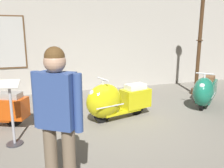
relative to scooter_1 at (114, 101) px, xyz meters
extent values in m
plane|color=slate|center=(0.13, -0.54, -0.44)|extent=(60.00, 60.00, 0.00)
cube|color=#ADA89E|center=(0.13, 2.95, 1.45)|extent=(18.00, 0.20, 3.80)
cube|color=brown|center=(-2.46, 2.84, 1.19)|extent=(1.20, 0.03, 1.55)
cube|color=#B2B2AD|center=(-2.46, 2.82, 1.19)|extent=(1.12, 0.01, 1.47)
cylinder|color=black|center=(-2.11, 0.29, -0.25)|extent=(0.38, 0.23, 0.38)
cylinder|color=silver|center=(-2.11, 0.29, -0.25)|extent=(0.19, 0.15, 0.17)
cube|color=#C6470F|center=(-2.14, 0.31, -0.04)|extent=(0.75, 0.62, 0.42)
cube|color=gray|center=(-2.14, 0.31, 0.22)|extent=(0.53, 0.43, 0.11)
cylinder|color=black|center=(-0.30, -0.08, -0.25)|extent=(0.40, 0.17, 0.39)
cylinder|color=silver|center=(-0.30, -0.08, -0.25)|extent=(0.19, 0.14, 0.18)
cylinder|color=black|center=(0.61, 0.16, -0.25)|extent=(0.40, 0.17, 0.39)
cylinder|color=silver|center=(0.61, 0.16, -0.25)|extent=(0.19, 0.14, 0.18)
cube|color=gold|center=(0.16, 0.04, -0.27)|extent=(0.99, 0.58, 0.05)
ellipsoid|color=gold|center=(-0.25, -0.06, 0.03)|extent=(0.93, 0.70, 0.75)
cube|color=gold|center=(0.57, 0.15, -0.03)|extent=(0.75, 0.55, 0.43)
cube|color=silver|center=(0.57, 0.15, 0.24)|extent=(0.53, 0.38, 0.12)
sphere|color=silver|center=(-0.52, -0.13, 0.24)|extent=(0.15, 0.15, 0.15)
cylinder|color=silver|center=(-0.28, -0.07, 0.38)|extent=(0.04, 0.04, 0.28)
cylinder|color=silver|center=(-0.28, -0.07, 0.51)|extent=(0.14, 0.43, 0.03)
cube|color=silver|center=(-0.19, -0.31, -0.02)|extent=(0.64, 0.18, 0.02)
cylinder|color=black|center=(2.30, -0.07, -0.25)|extent=(0.34, 0.31, 0.38)
cylinder|color=silver|center=(2.30, -0.07, -0.25)|extent=(0.19, 0.18, 0.17)
cylinder|color=black|center=(2.98, 0.53, -0.25)|extent=(0.34, 0.31, 0.38)
cylinder|color=silver|center=(2.98, 0.53, -0.25)|extent=(0.19, 0.18, 0.17)
cube|color=#196B51|center=(2.64, 0.23, -0.27)|extent=(0.91, 0.86, 0.05)
ellipsoid|color=#196B51|center=(2.34, -0.04, 0.02)|extent=(0.93, 0.91, 0.73)
cube|color=#196B51|center=(2.96, 0.51, -0.04)|extent=(0.74, 0.72, 0.42)
cube|color=brown|center=(2.96, 0.51, 0.23)|extent=(0.52, 0.50, 0.11)
sphere|color=silver|center=(2.14, -0.22, 0.22)|extent=(0.14, 0.14, 0.14)
cylinder|color=silver|center=(2.32, -0.06, 0.35)|extent=(0.04, 0.04, 0.27)
cylinder|color=silver|center=(2.32, -0.06, 0.49)|extent=(0.30, 0.34, 0.03)
cube|color=silver|center=(2.50, -0.22, -0.03)|extent=(0.49, 0.43, 0.02)
cylinder|color=#472D19|center=(3.14, 1.25, -0.35)|extent=(0.28, 0.28, 0.18)
cylinder|color=#472D19|center=(3.14, 1.25, 1.10)|extent=(0.11, 0.11, 2.73)
torus|color=#472D19|center=(3.14, 1.25, 1.24)|extent=(0.19, 0.19, 0.04)
cylinder|color=#72604C|center=(-1.28, -2.19, 0.08)|extent=(0.15, 0.15, 0.88)
cylinder|color=#72604C|center=(-1.47, -2.05, 0.08)|extent=(0.15, 0.15, 0.88)
cube|color=#334C8C|center=(-1.38, -2.12, 0.74)|extent=(0.46, 0.41, 0.62)
cylinder|color=#334C8C|center=(-1.17, -2.26, 0.73)|extent=(0.10, 0.10, 0.64)
cylinder|color=#334C8C|center=(-1.58, -1.98, 0.73)|extent=(0.10, 0.10, 0.64)
sphere|color=tan|center=(-1.38, -2.12, 1.16)|extent=(0.23, 0.23, 0.23)
sphere|color=brown|center=(-1.38, -2.12, 1.21)|extent=(0.22, 0.22, 0.22)
cylinder|color=#333338|center=(-2.02, -0.57, -0.43)|extent=(0.28, 0.28, 0.02)
cylinder|color=#A5A5AD|center=(-2.02, -0.57, 0.10)|extent=(0.04, 0.04, 1.04)
cube|color=silver|center=(-2.02, -0.57, 0.64)|extent=(0.35, 0.27, 0.12)
camera|label=1|loc=(-1.54, -4.56, 1.46)|focal=36.49mm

